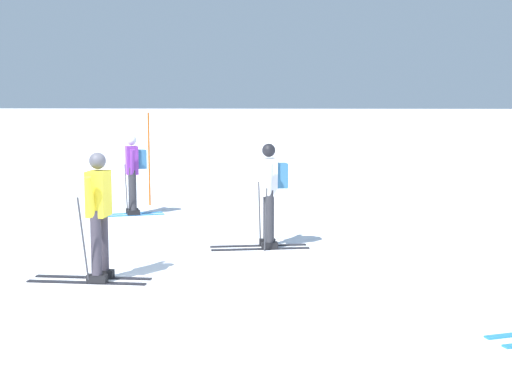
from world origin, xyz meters
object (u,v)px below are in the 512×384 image
object	(u,v)px
skier_white	(270,190)
skier_yellow	(98,213)
skier_purple	(133,170)
trail_marker_pole	(149,159)

from	to	relation	value
skier_white	skier_yellow	world-z (taller)	same
skier_purple	skier_yellow	bearing A→B (deg)	-66.38
skier_white	trail_marker_pole	xyz separation A→B (m)	(-4.16, 3.92, 0.13)
skier_white	skier_yellow	bearing A→B (deg)	-117.57
trail_marker_pole	skier_purple	bearing A→B (deg)	-76.60
skier_yellow	skier_white	bearing A→B (deg)	62.43
skier_white	trail_marker_pole	size ratio (longest dim) A/B	0.79
skier_yellow	skier_purple	bearing A→B (deg)	113.62
skier_purple	trail_marker_pole	xyz separation A→B (m)	(-0.34, 1.43, 0.13)
skier_yellow	skier_purple	world-z (taller)	same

